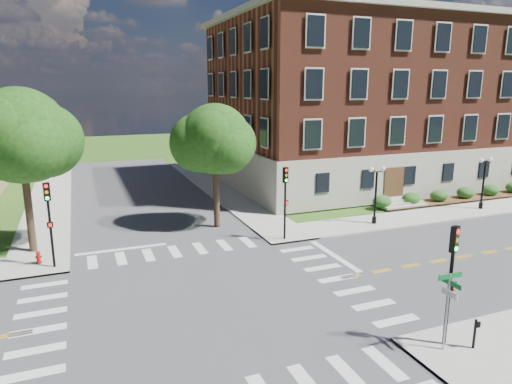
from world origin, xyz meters
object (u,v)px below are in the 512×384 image
object	(u,v)px
traffic_signal_se	(452,271)
traffic_signal_nw	(49,214)
twin_lamp_east	(484,180)
street_sign_pole	(448,296)
twin_lamp_west	(376,191)
fire_hydrant	(39,258)
push_button_post	(475,332)
traffic_signal_ne	(285,194)

from	to	relation	value
traffic_signal_se	traffic_signal_nw	bearing A→B (deg)	135.68
traffic_signal_se	traffic_signal_nw	world-z (taller)	same
twin_lamp_east	street_sign_pole	distance (m)	23.64
traffic_signal_nw	twin_lamp_west	distance (m)	21.63
fire_hydrant	push_button_post	bearing A→B (deg)	-44.16
twin_lamp_east	traffic_signal_nw	bearing A→B (deg)	-178.70
traffic_signal_ne	traffic_signal_nw	size ratio (longest dim) A/B	1.00
traffic_signal_nw	street_sign_pole	world-z (taller)	traffic_signal_nw
traffic_signal_se	twin_lamp_west	world-z (taller)	traffic_signal_se
traffic_signal_ne	push_button_post	xyz separation A→B (m)	(1.29, -14.38, -2.39)
traffic_signal_nw	traffic_signal_ne	bearing A→B (deg)	-1.49
traffic_signal_nw	twin_lamp_west	bearing A→B (deg)	1.21
traffic_signal_nw	traffic_signal_se	bearing A→B (deg)	-44.32
twin_lamp_east	fire_hydrant	bearing A→B (deg)	179.74
traffic_signal_se	twin_lamp_east	world-z (taller)	traffic_signal_se
twin_lamp_east	traffic_signal_ne	bearing A→B (deg)	-176.57
twin_lamp_west	fire_hydrant	xyz separation A→B (m)	(-22.45, 0.43, -2.06)
twin_lamp_west	push_button_post	size ratio (longest dim) A/B	3.53
traffic_signal_ne	fire_hydrant	size ratio (longest dim) A/B	6.40
twin_lamp_west	traffic_signal_ne	bearing A→B (deg)	-173.87
traffic_signal_ne	traffic_signal_se	bearing A→B (deg)	-88.07
twin_lamp_west	fire_hydrant	distance (m)	22.55
fire_hydrant	street_sign_pole	bearing A→B (deg)	-45.54
traffic_signal_nw	street_sign_pole	distance (m)	20.18
traffic_signal_ne	traffic_signal_nw	bearing A→B (deg)	178.51
traffic_signal_ne	twin_lamp_west	xyz separation A→B (m)	(7.63, 0.82, -0.66)
street_sign_pole	fire_hydrant	xyz separation A→B (m)	(-14.97, 15.26, -1.84)
traffic_signal_nw	push_button_post	bearing A→B (deg)	-44.01
traffic_signal_nw	fire_hydrant	distance (m)	2.98
traffic_signal_nw	fire_hydrant	bearing A→B (deg)	133.33
push_button_post	twin_lamp_east	bearing A→B (deg)	42.25
traffic_signal_se	traffic_signal_ne	bearing A→B (deg)	91.93
traffic_signal_ne	traffic_signal_nw	xyz separation A→B (m)	(-13.98, 0.36, 0.00)
twin_lamp_east	twin_lamp_west	bearing A→B (deg)	-178.50
push_button_post	fire_hydrant	xyz separation A→B (m)	(-16.10, 15.64, -0.33)
traffic_signal_nw	twin_lamp_east	distance (m)	32.33
traffic_signal_nw	twin_lamp_east	xyz separation A→B (m)	(32.32, 0.74, -0.66)
traffic_signal_nw	twin_lamp_east	world-z (taller)	traffic_signal_nw
traffic_signal_nw	street_sign_pole	bearing A→B (deg)	-45.47
traffic_signal_se	twin_lamp_east	xyz separation A→B (m)	(17.88, 14.84, -0.66)
traffic_signal_se	twin_lamp_east	size ratio (longest dim) A/B	1.13
twin_lamp_west	fire_hydrant	size ratio (longest dim) A/B	5.64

